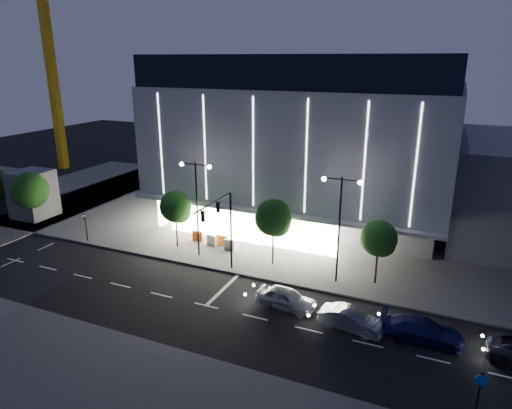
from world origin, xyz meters
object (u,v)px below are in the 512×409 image
object	(u,v)px
car_second	(351,320)
car_third	(422,330)
ped_signal_far	(86,225)
barrier_d	(212,240)
tree_left	(176,208)
cycle_sign_pole	(477,403)
car_lead	(286,298)
barrier_a	(198,236)
tower_crane	(53,39)
barrier_b	(229,245)
tree_right	(379,240)
traffic_mast	(223,221)
barrier_c	(222,240)
street_lamp_east	(340,215)
tree_mid	(274,220)
street_lamp_west	(197,195)

from	to	relation	value
car_second	car_third	bearing A→B (deg)	-75.10
ped_signal_far	barrier_d	world-z (taller)	ped_signal_far
tree_left	cycle_sign_pole	bearing A→B (deg)	-29.22
car_lead	barrier_a	xyz separation A→B (m)	(-12.51, 8.39, -0.13)
car_third	cycle_sign_pole	bearing A→B (deg)	-162.06
tower_crane	tree_left	distance (m)	43.96
car_second	barrier_b	distance (m)	16.03
ped_signal_far	barrier_b	size ratio (longest dim) A/B	2.73
barrier_b	cycle_sign_pole	bearing A→B (deg)	-33.98
tree_right	car_third	distance (m)	8.43
car_lead	car_second	distance (m)	5.10
traffic_mast	car_second	xyz separation A→B (m)	(11.62, -3.59, -4.29)
ped_signal_far	tree_left	distance (m)	9.61
car_second	barrier_c	xyz separation A→B (m)	(-14.79, 9.21, -0.08)
tree_right	car_second	distance (m)	7.93
traffic_mast	tower_crane	bearing A→B (deg)	149.53
street_lamp_east	barrier_a	size ratio (longest dim) A/B	8.18
tree_left	tree_right	bearing A→B (deg)	-0.00
street_lamp_east	barrier_a	distance (m)	16.11
street_lamp_east	tree_right	size ratio (longest dim) A/B	1.63
tree_mid	car_second	xyz separation A→B (m)	(8.59, -7.27, -3.60)
barrier_a	tree_left	bearing A→B (deg)	-119.97
car_second	tree_right	bearing A→B (deg)	4.11
cycle_sign_pole	tree_right	size ratio (longest dim) A/B	0.73
tower_crane	tree_right	distance (m)	60.22
ped_signal_far	barrier_c	xyz separation A→B (m)	(12.83, 4.46, -1.24)
barrier_a	traffic_mast	bearing A→B (deg)	-45.74
street_lamp_west	ped_signal_far	distance (m)	12.76
barrier_c	car_second	bearing A→B (deg)	-34.50
car_lead	barrier_a	bearing A→B (deg)	62.44
street_lamp_east	cycle_sign_pole	world-z (taller)	street_lamp_east
tree_left	barrier_d	size ratio (longest dim) A/B	5.20
car_lead	car_third	bearing A→B (deg)	-85.33
traffic_mast	car_third	size ratio (longest dim) A/B	1.35
car_lead	barrier_b	world-z (taller)	car_lead
traffic_mast	tree_mid	distance (m)	4.82
street_lamp_west	barrier_b	world-z (taller)	street_lamp_west
tower_crane	car_third	bearing A→B (deg)	-25.47
street_lamp_west	barrier_b	bearing A→B (deg)	48.08
street_lamp_east	ped_signal_far	bearing A→B (deg)	-176.56
street_lamp_west	car_third	xyz separation A→B (m)	(20.13, -5.65, -5.20)
traffic_mast	cycle_sign_pole	size ratio (longest dim) A/B	1.77
tower_crane	car_lead	size ratio (longest dim) A/B	6.99
car_second	car_third	xyz separation A→B (m)	(4.51, 0.60, 0.03)
barrier_b	tree_left	bearing A→B (deg)	-163.04
car_second	cycle_sign_pole	bearing A→B (deg)	-127.17
tree_mid	barrier_b	distance (m)	6.33
cycle_sign_pole	tower_crane	xyz separation A→B (m)	(-60.92, 35.51, 18.22)
tower_crane	barrier_a	bearing A→B (deg)	-27.80
street_lamp_west	tree_left	size ratio (longest dim) A/B	1.57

